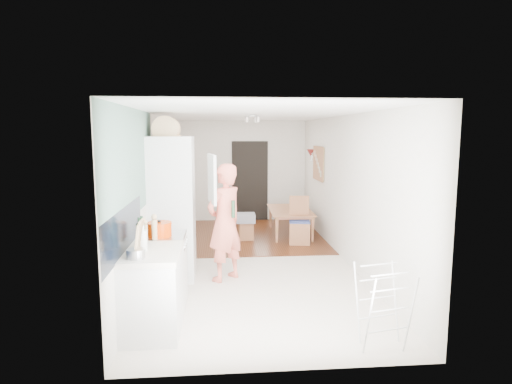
{
  "coord_description": "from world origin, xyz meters",
  "views": [
    {
      "loc": [
        -0.54,
        -7.18,
        2.2
      ],
      "look_at": [
        0.08,
        0.2,
        1.18
      ],
      "focal_mm": 30.0,
      "sensor_mm": 36.0,
      "label": 1
    }
  ],
  "objects": [
    {
      "name": "bottle_a",
      "position": [
        -1.42,
        -2.39,
        1.06
      ],
      "size": [
        0.08,
        0.08,
        0.29
      ],
      "primitive_type": "cylinder",
      "rotation": [
        0.0,
        0.0,
        0.26
      ],
      "color": "#1B3C22",
      "rests_on": "worktop"
    },
    {
      "name": "pinboard",
      "position": [
        1.58,
        1.9,
        1.55
      ],
      "size": [
        0.03,
        0.9,
        0.7
      ],
      "primitive_type": "cube",
      "color": "tan",
      "rests_on": "room_shell"
    },
    {
      "name": "pepper_mill_front",
      "position": [
        -1.34,
        -2.04,
        1.04
      ],
      "size": [
        0.07,
        0.07,
        0.24
      ],
      "primitive_type": "cylinder",
      "rotation": [
        0.0,
        0.0,
        0.13
      ],
      "color": "#D9B679",
      "rests_on": "worktop"
    },
    {
      "name": "pinboard_frame",
      "position": [
        1.57,
        1.9,
        1.55
      ],
      "size": [
        0.0,
        0.94,
        0.74
      ],
      "primitive_type": "cube",
      "color": "#A66245",
      "rests_on": "room_shell"
    },
    {
      "name": "sage_wall_panel",
      "position": [
        -1.59,
        -2.0,
        1.85
      ],
      "size": [
        0.02,
        3.0,
        1.3
      ],
      "primitive_type": "cube",
      "color": "slate",
      "rests_on": "room_shell"
    },
    {
      "name": "fridge_interior",
      "position": [
        -0.96,
        -0.78,
        1.55
      ],
      "size": [
        0.02,
        0.52,
        0.66
      ],
      "primitive_type": "cube",
      "color": "white",
      "rests_on": "room_shell"
    },
    {
      "name": "chopping_boards",
      "position": [
        -1.41,
        -2.66,
        1.1
      ],
      "size": [
        0.12,
        0.27,
        0.37
      ],
      "primitive_type": null,
      "rotation": [
        0.0,
        0.0,
        0.3
      ],
      "color": "#D9B679",
      "rests_on": "worktop"
    },
    {
      "name": "dining_table",
      "position": [
        0.99,
        1.84,
        0.24
      ],
      "size": [
        0.79,
        1.36,
        0.47
      ],
      "primitive_type": "imported",
      "rotation": [
        0.0,
        0.0,
        1.54
      ],
      "color": "#A66245",
      "rests_on": "floor"
    },
    {
      "name": "drying_rack",
      "position": [
        1.1,
        -3.14,
        0.43
      ],
      "size": [
        0.51,
        0.48,
        0.86
      ],
      "primitive_type": null,
      "rotation": [
        0.0,
        0.0,
        0.21
      ],
      "color": "silver",
      "rests_on": "floor"
    },
    {
      "name": "bread_bin",
      "position": [
        -1.32,
        -0.73,
        2.26
      ],
      "size": [
        0.4,
        0.38,
        0.21
      ],
      "primitive_type": null,
      "rotation": [
        0.0,
        0.0,
        -0.0
      ],
      "color": "#D9B679",
      "rests_on": "fridge_housing"
    },
    {
      "name": "held_bottle",
      "position": [
        -0.36,
        -1.06,
        1.1
      ],
      "size": [
        0.05,
        0.05,
        0.25
      ],
      "primitive_type": "cylinder",
      "color": "#1B3C22",
      "rests_on": "person"
    },
    {
      "name": "red_casserole",
      "position": [
        -1.3,
        -1.88,
        1.01
      ],
      "size": [
        0.34,
        0.34,
        0.18
      ],
      "primitive_type": "cylinder",
      "rotation": [
        0.0,
        0.0,
        -0.12
      ],
      "color": "#D43701",
      "rests_on": "cooker_top"
    },
    {
      "name": "room_shell",
      "position": [
        0.0,
        0.0,
        1.25
      ],
      "size": [
        3.2,
        7.0,
        2.5
      ],
      "primitive_type": null,
      "color": "silver",
      "rests_on": "ground"
    },
    {
      "name": "bottle_c",
      "position": [
        -1.39,
        -2.55,
        1.03
      ],
      "size": [
        0.12,
        0.12,
        0.23
      ],
      "primitive_type": "cylinder",
      "rotation": [
        0.0,
        0.0,
        -0.29
      ],
      "color": "silver",
      "rests_on": "worktop"
    },
    {
      "name": "pepper_mill_back",
      "position": [
        -1.44,
        -2.11,
        1.02
      ],
      "size": [
        0.07,
        0.07,
        0.2
      ],
      "primitive_type": "cylinder",
      "rotation": [
        0.0,
        0.0,
        -0.32
      ],
      "color": "#D9B679",
      "rests_on": "worktop"
    },
    {
      "name": "dining_chair",
      "position": [
        1.02,
        1.06,
        0.47
      ],
      "size": [
        0.45,
        0.45,
        0.94
      ],
      "primitive_type": null,
      "rotation": [
        0.0,
        0.0,
        -0.13
      ],
      "color": "#A66245",
      "rests_on": "floor"
    },
    {
      "name": "doorway_recess",
      "position": [
        0.2,
        3.48,
        1.0
      ],
      "size": [
        0.9,
        0.04,
        2.0
      ],
      "primitive_type": "cube",
      "color": "black",
      "rests_on": "room_shell"
    },
    {
      "name": "stool",
      "position": [
        -0.03,
        1.47,
        0.19
      ],
      "size": [
        0.32,
        0.32,
        0.38
      ],
      "primitive_type": null,
      "rotation": [
        0.0,
        0.0,
        0.09
      ],
      "color": "#A66245",
      "rests_on": "floor"
    },
    {
      "name": "tile_splashback",
      "position": [
        -1.59,
        -2.55,
        1.15
      ],
      "size": [
        0.02,
        1.9,
        0.5
      ],
      "primitive_type": "cube",
      "color": "black",
      "rests_on": "room_shell"
    },
    {
      "name": "cooker_top",
      "position": [
        -1.3,
        -1.8,
        0.9
      ],
      "size": [
        0.6,
        0.6,
        0.04
      ],
      "primitive_type": "cube",
      "color": "#B3B3B5",
      "rests_on": "room_shell"
    },
    {
      "name": "fridge_door",
      "position": [
        -0.66,
        -1.08,
        1.55
      ],
      "size": [
        0.14,
        0.56,
        0.7
      ],
      "primitive_type": "cube",
      "rotation": [
        0.0,
        0.0,
        -1.4
      ],
      "color": "silver",
      "rests_on": "room_shell"
    },
    {
      "name": "wood_floor_overlay",
      "position": [
        0.0,
        1.85,
        0.01
      ],
      "size": [
        3.2,
        3.3,
        0.01
      ],
      "primitive_type": "cube",
      "color": "#582D16",
      "rests_on": "room_shell"
    },
    {
      "name": "grey_drape",
      "position": [
        -0.03,
        1.43,
        0.47
      ],
      "size": [
        0.39,
        0.39,
        0.17
      ],
      "primitive_type": "cube",
      "rotation": [
        0.0,
        0.0,
        -0.02
      ],
      "color": "gray",
      "rests_on": "stool"
    },
    {
      "name": "fridge_housing",
      "position": [
        -1.27,
        -0.78,
        1.07
      ],
      "size": [
        0.66,
        0.66,
        2.15
      ],
      "primitive_type": "cube",
      "color": "silver",
      "rests_on": "room_shell"
    },
    {
      "name": "person",
      "position": [
        -0.48,
        -0.92,
        1.04
      ],
      "size": [
        0.89,
        0.88,
        2.07
      ],
      "primitive_type": "imported",
      "rotation": [
        0.0,
        0.0,
        3.9
      ],
      "color": "#EA6E5A",
      "rests_on": "floor"
    },
    {
      "name": "floor",
      "position": [
        0.0,
        0.0,
        0.0
      ],
      "size": [
        3.2,
        7.0,
        0.01
      ],
      "primitive_type": "cube",
      "color": "silver",
      "rests_on": "ground"
    },
    {
      "name": "base_cabinet",
      "position": [
        -1.3,
        -2.55,
        0.43
      ],
      "size": [
        0.6,
        0.9,
        0.86
      ],
      "primitive_type": "cube",
      "color": "silver",
      "rests_on": "room_shell"
    },
    {
      "name": "bottle_b",
      "position": [
        -1.45,
        -2.4,
        1.06
      ],
      "size": [
        0.07,
        0.07,
        0.28
      ],
      "primitive_type": "cylinder",
      "rotation": [
        0.0,
        0.0,
        0.05
      ],
      "color": "#1B3C22",
      "rests_on": "worktop"
    },
    {
      "name": "worktop",
      "position": [
        -1.3,
        -2.55,
        0.89
      ],
      "size": [
        0.62,
        0.92,
        0.06
      ],
      "primitive_type": "cube",
      "color": "beige",
      "rests_on": "room_shell"
    },
    {
      "name": "steel_pan",
      "position": [
        -1.42,
        -2.83,
        0.97
      ],
      "size": [
        0.24,
        0.24,
        0.1
      ],
      "primitive_type": "cylinder",
      "rotation": [
        0.0,
        0.0,
        0.32
      ],
      "color": "#B3B3B5",
      "rests_on": "worktop"
    },
    {
      "name": "wall_sconce",
      "position": [
        1.54,
        2.55,
        1.75
      ],
      "size": [
        0.18,
        0.18,
        0.16
      ],
      "primitive_type": "cone",
      "color": "maroon",
      "rests_on": "room_shell"
    },
    {
      "name": "range_cooker",
      "position": [
        -1.3,
        -1.8,
        0.44
      ],
      "size": [
        0.6,
        0.6,
        0.88
      ],
      "primitive_type": "cube",
      "color": "silver",
      "rests_on": "room_shell"
    }
  ]
}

